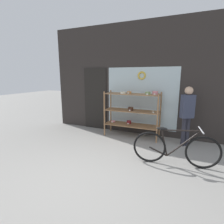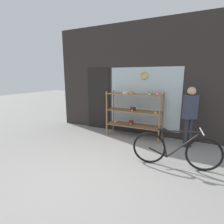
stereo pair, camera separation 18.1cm
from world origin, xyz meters
name	(u,v)px [view 1 (the left image)]	position (x,y,z in m)	size (l,w,h in m)	color
ground_plane	(89,179)	(0.00, 0.00, 0.00)	(30.00, 30.00, 0.00)	gray
storefront_facade	(135,81)	(-0.04, 2.92, 1.68)	(5.84, 0.13, 3.44)	#2D2826
display_case	(132,110)	(0.03, 2.53, 0.84)	(1.65, 0.53, 1.42)	#8E6642
bicycle	(175,149)	(1.38, 1.17, 0.37)	(1.73, 0.46, 0.82)	black
pedestrian	(187,112)	(1.55, 2.40, 0.92)	(0.37, 0.33, 1.58)	#282833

